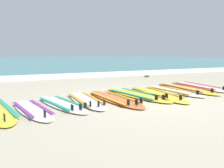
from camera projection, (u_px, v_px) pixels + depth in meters
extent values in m
plane|color=#B7AD93|center=(149.00, 99.00, 5.41)|extent=(80.00, 80.00, 0.00)
cube|color=teal|center=(32.00, 59.00, 37.22)|extent=(80.00, 60.00, 0.10)
cube|color=white|center=(81.00, 75.00, 10.72)|extent=(80.00, 1.31, 0.11)
cube|color=teal|center=(7.00, 107.00, 4.38)|extent=(0.44, 1.69, 0.01)
cube|color=black|center=(4.00, 117.00, 3.48)|extent=(0.03, 0.09, 0.11)
ellipsoid|color=white|center=(32.00, 110.00, 4.31)|extent=(0.87, 2.02, 0.07)
cube|color=purple|center=(22.00, 109.00, 4.20)|extent=(0.34, 1.36, 0.01)
cube|color=purple|center=(41.00, 106.00, 4.41)|extent=(0.34, 1.36, 0.01)
cube|color=black|center=(45.00, 114.00, 3.68)|extent=(0.03, 0.09, 0.11)
ellipsoid|color=white|center=(62.00, 104.00, 4.78)|extent=(1.01, 2.14, 0.07)
cube|color=teal|center=(53.00, 103.00, 4.66)|extent=(0.43, 1.43, 0.01)
cube|color=teal|center=(69.00, 101.00, 4.89)|extent=(0.43, 1.43, 0.01)
cube|color=black|center=(80.00, 107.00, 4.14)|extent=(0.03, 0.09, 0.11)
cube|color=black|center=(72.00, 108.00, 4.10)|extent=(0.03, 0.09, 0.11)
cube|color=black|center=(85.00, 105.00, 4.28)|extent=(0.03, 0.09, 0.11)
ellipsoid|color=silver|center=(85.00, 100.00, 5.19)|extent=(0.56, 2.19, 0.07)
cube|color=gold|center=(77.00, 99.00, 5.10)|extent=(0.09, 1.53, 0.01)
cube|color=gold|center=(93.00, 98.00, 5.26)|extent=(0.09, 1.53, 0.01)
cube|color=black|center=(99.00, 104.00, 4.41)|extent=(0.01, 0.09, 0.11)
cube|color=black|center=(90.00, 104.00, 4.40)|extent=(0.01, 0.09, 0.11)
cube|color=black|center=(104.00, 102.00, 4.52)|extent=(0.01, 0.09, 0.11)
ellipsoid|color=orange|center=(114.00, 99.00, 5.35)|extent=(0.81, 2.41, 0.07)
cube|color=gold|center=(106.00, 98.00, 5.24)|extent=(0.24, 1.66, 0.01)
cube|color=gold|center=(121.00, 96.00, 5.44)|extent=(0.24, 1.66, 0.01)
cube|color=black|center=(136.00, 102.00, 4.54)|extent=(0.02, 0.09, 0.11)
cube|color=black|center=(128.00, 103.00, 4.51)|extent=(0.02, 0.09, 0.11)
cube|color=black|center=(141.00, 101.00, 4.67)|extent=(0.02, 0.09, 0.11)
ellipsoid|color=yellow|center=(136.00, 95.00, 5.85)|extent=(1.05, 2.53, 0.07)
cube|color=teal|center=(129.00, 94.00, 5.72)|extent=(0.40, 1.71, 0.01)
cube|color=teal|center=(142.00, 92.00, 5.97)|extent=(0.40, 1.71, 0.01)
cube|color=black|center=(163.00, 97.00, 5.06)|extent=(0.03, 0.09, 0.11)
cube|color=black|center=(156.00, 98.00, 5.01)|extent=(0.03, 0.09, 0.11)
cube|color=black|center=(166.00, 96.00, 5.20)|extent=(0.03, 0.09, 0.11)
ellipsoid|color=yellow|center=(156.00, 94.00, 5.97)|extent=(0.80, 2.63, 0.07)
cube|color=gold|center=(149.00, 93.00, 5.88)|extent=(0.20, 1.82, 0.01)
cube|color=gold|center=(164.00, 92.00, 6.05)|extent=(0.20, 1.82, 0.01)
cube|color=black|center=(181.00, 97.00, 5.02)|extent=(0.02, 0.09, 0.11)
ellipsoid|color=white|center=(173.00, 91.00, 6.40)|extent=(0.79, 2.24, 0.07)
cube|color=gold|center=(168.00, 90.00, 6.30)|extent=(0.25, 1.54, 0.01)
cube|color=gold|center=(178.00, 89.00, 6.49)|extent=(0.25, 1.54, 0.01)
cube|color=black|center=(198.00, 92.00, 5.66)|extent=(0.02, 0.09, 0.11)
ellipsoid|color=yellow|center=(185.00, 88.00, 6.88)|extent=(0.65, 2.57, 0.07)
cube|color=#D13838|center=(180.00, 88.00, 6.78)|extent=(0.10, 1.80, 0.01)
cube|color=#D13838|center=(191.00, 87.00, 6.97)|extent=(0.10, 1.80, 0.01)
cube|color=black|center=(212.00, 90.00, 5.97)|extent=(0.01, 0.09, 0.11)
ellipsoid|color=white|center=(198.00, 86.00, 7.26)|extent=(0.71, 2.56, 0.07)
cube|color=#D13838|center=(193.00, 86.00, 7.17)|extent=(0.14, 1.78, 0.01)
cube|color=#D13838|center=(204.00, 85.00, 7.34)|extent=(0.14, 1.78, 0.01)
cube|color=black|center=(224.00, 88.00, 6.34)|extent=(0.01, 0.09, 0.11)
ellipsoid|color=#4C4228|center=(147.00, 76.00, 10.38)|extent=(0.25, 0.20, 0.09)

